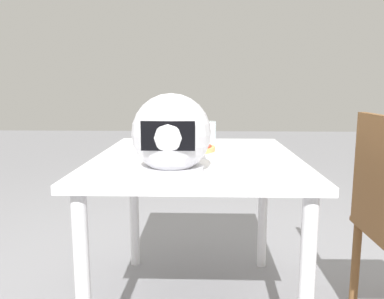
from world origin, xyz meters
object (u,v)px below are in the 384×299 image
at_px(drinking_glass, 209,134).
at_px(dining_table, 197,176).
at_px(pizza, 186,147).
at_px(motorcycle_helmet, 171,135).

bearing_deg(drinking_glass, dining_table, 77.87).
relative_size(pizza, drinking_glass, 1.99).
relative_size(dining_table, motorcycle_helmet, 3.89).
distance_m(dining_table, drinking_glass, 0.29).
bearing_deg(drinking_glass, pizza, 63.75).
bearing_deg(dining_table, drinking_glass, -102.13).
height_order(motorcycle_helmet, drinking_glass, motorcycle_helmet).
relative_size(motorcycle_helmet, drinking_glass, 2.20).
relative_size(pizza, motorcycle_helmet, 0.91).
bearing_deg(dining_table, motorcycle_helmet, 76.50).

